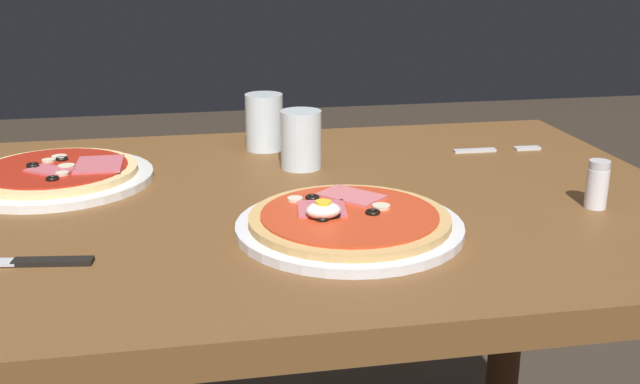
# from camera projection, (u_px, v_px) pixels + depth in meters

# --- Properties ---
(dining_table) EXTENTS (1.17, 0.80, 0.73)m
(dining_table) POSITION_uv_depth(u_px,v_px,m) (287.00, 272.00, 1.12)
(dining_table) COLOR brown
(dining_table) RESTS_ON ground
(pizza_foreground) EXTENTS (0.29, 0.29, 0.05)m
(pizza_foreground) POSITION_uv_depth(u_px,v_px,m) (349.00, 223.00, 0.95)
(pizza_foreground) COLOR white
(pizza_foreground) RESTS_ON dining_table
(pizza_across_left) EXTENTS (0.29, 0.29, 0.03)m
(pizza_across_left) POSITION_uv_depth(u_px,v_px,m) (56.00, 175.00, 1.15)
(pizza_across_left) COLOR white
(pizza_across_left) RESTS_ON dining_table
(water_glass_near) EXTENTS (0.07, 0.07, 0.10)m
(water_glass_near) POSITION_uv_depth(u_px,v_px,m) (264.00, 126.00, 1.32)
(water_glass_near) COLOR silver
(water_glass_near) RESTS_ON dining_table
(water_glass_far) EXTENTS (0.07, 0.07, 0.09)m
(water_glass_far) POSITION_uv_depth(u_px,v_px,m) (301.00, 143.00, 1.21)
(water_glass_far) COLOR silver
(water_glass_far) RESTS_ON dining_table
(fork) EXTENTS (0.16, 0.02, 0.00)m
(fork) POSITION_uv_depth(u_px,v_px,m) (490.00, 150.00, 1.32)
(fork) COLOR silver
(fork) RESTS_ON dining_table
(knife) EXTENTS (0.20, 0.05, 0.01)m
(knife) POSITION_uv_depth(u_px,v_px,m) (19.00, 262.00, 0.85)
(knife) COLOR silver
(knife) RESTS_ON dining_table
(salt_shaker) EXTENTS (0.03, 0.03, 0.07)m
(salt_shaker) POSITION_uv_depth(u_px,v_px,m) (597.00, 185.00, 1.03)
(salt_shaker) COLOR white
(salt_shaker) RESTS_ON dining_table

